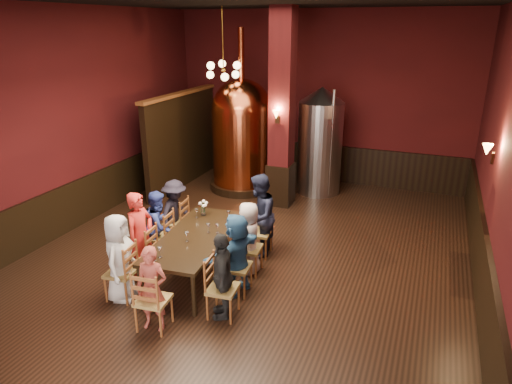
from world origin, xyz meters
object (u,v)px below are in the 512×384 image
at_px(dining_table, 195,238).
at_px(steel_vessel, 320,141).
at_px(person_1, 141,236).
at_px(copper_kettle, 242,134).
at_px(person_2, 159,226).
at_px(person_0, 119,258).
at_px(rose_vase, 203,206).

distance_m(dining_table, steel_vessel, 5.01).
relative_size(person_1, copper_kettle, 0.38).
xyz_separation_m(person_2, steel_vessel, (1.79, 4.64, 0.68)).
bearing_deg(person_1, steel_vessel, -11.83).
bearing_deg(person_2, copper_kettle, -13.34).
relative_size(copper_kettle, steel_vessel, 1.50).
bearing_deg(person_1, person_0, -168.03).
height_order(person_0, person_1, person_1).
distance_m(person_2, steel_vessel, 5.01).
xyz_separation_m(dining_table, person_1, (-0.81, -0.41, 0.09)).
relative_size(person_0, person_2, 1.07).
bearing_deg(steel_vessel, person_0, -105.53).
xyz_separation_m(steel_vessel, rose_vase, (-1.18, -4.07, -0.40)).
height_order(person_2, steel_vessel, steel_vessel).
bearing_deg(person_2, dining_table, -120.80).
bearing_deg(person_2, steel_vessel, -36.45).
xyz_separation_m(person_0, copper_kettle, (-0.28, 5.49, 0.76)).
xyz_separation_m(person_1, copper_kettle, (-0.21, 4.83, 0.70)).
xyz_separation_m(dining_table, person_0, (-0.75, -1.08, 0.03)).
bearing_deg(copper_kettle, person_0, -87.09).
bearing_deg(steel_vessel, rose_vase, -106.19).
xyz_separation_m(person_2, copper_kettle, (-0.15, 4.17, 0.81)).
bearing_deg(person_0, person_1, -8.26).
bearing_deg(person_2, person_0, 170.42).
relative_size(dining_table, person_2, 1.86).
relative_size(person_1, steel_vessel, 0.57).
bearing_deg(person_0, steel_vessel, -29.55).
relative_size(person_2, rose_vase, 4.45).
relative_size(dining_table, copper_kettle, 0.61).
distance_m(person_0, person_1, 0.67).
xyz_separation_m(dining_table, copper_kettle, (-1.02, 4.41, 0.79)).
bearing_deg(person_2, person_1, 170.42).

